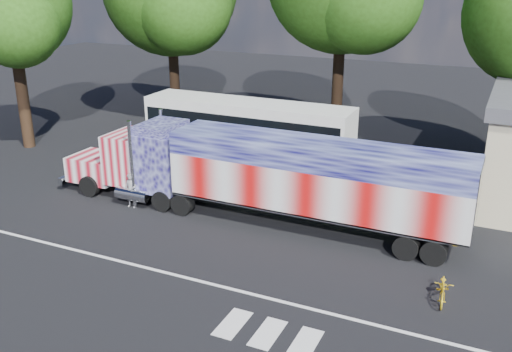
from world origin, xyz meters
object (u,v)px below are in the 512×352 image
at_px(woman, 131,190).
at_px(bicycle, 443,289).
at_px(semi_truck, 263,174).
at_px(coach_bus, 247,131).
at_px(tree_w_a, 11,6).

bearing_deg(woman, bicycle, -13.76).
xyz_separation_m(semi_truck, bicycle, (8.12, -3.45, -1.67)).
distance_m(semi_truck, woman, 6.36).
bearing_deg(bicycle, coach_bus, 133.57).
xyz_separation_m(woman, tree_w_a, (-11.49, 5.15, 7.61)).
distance_m(bicycle, tree_w_a, 27.89).
bearing_deg(semi_truck, bicycle, -23.05).
height_order(woman, tree_w_a, tree_w_a).
distance_m(semi_truck, tree_w_a, 19.08).
height_order(bicycle, tree_w_a, tree_w_a).
bearing_deg(semi_truck, coach_bus, 120.41).
xyz_separation_m(coach_bus, woman, (-2.02, -8.22, -0.99)).
distance_m(woman, tree_w_a, 14.72).
height_order(woman, bicycle, woman).
bearing_deg(semi_truck, woman, -168.10).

